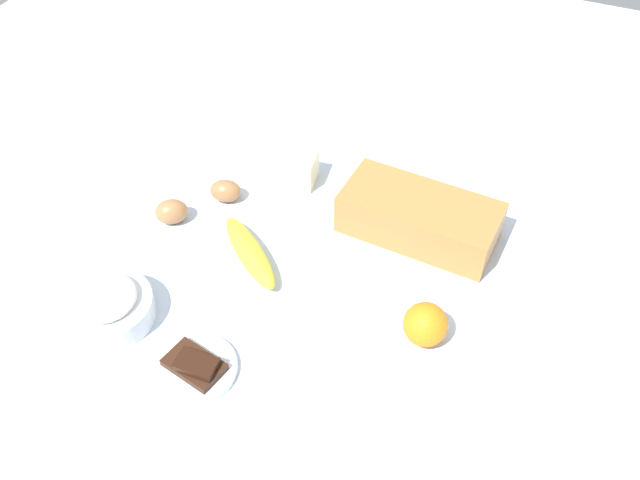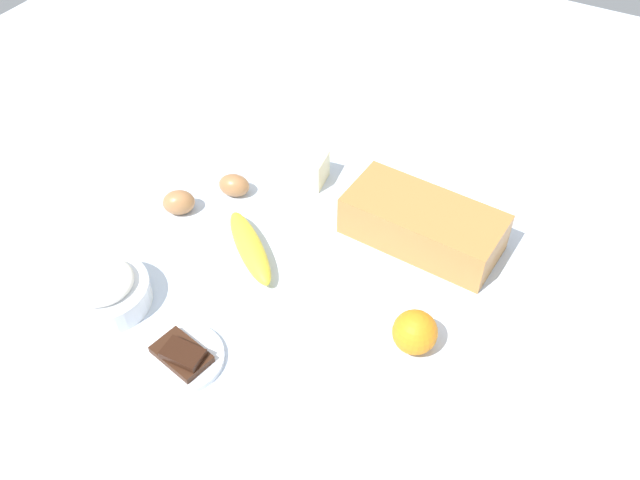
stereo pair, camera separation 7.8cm
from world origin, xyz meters
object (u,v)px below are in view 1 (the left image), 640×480
Objects in this scene: banana at (250,252)px; egg_beside_bowl at (171,212)px; loaf_pan at (419,217)px; chocolate_plate at (195,367)px; flour_bowl at (107,305)px; butter_block at (293,168)px; orange_fruit at (425,324)px; egg_near_butter at (226,191)px.

egg_beside_bowl is (-0.18, 0.03, 0.00)m from banana.
chocolate_plate is (-0.22, -0.42, -0.03)m from loaf_pan.
chocolate_plate is at bearing -10.19° from flour_bowl.
loaf_pan is 0.28m from butter_block.
banana is 2.11× the size of butter_block.
orange_fruit reaches higher than egg_beside_bowl.
egg_near_butter is (-0.09, -0.10, -0.01)m from butter_block.
butter_block is at bearing 143.23° from orange_fruit.
loaf_pan is at bearing 19.79° from egg_beside_bowl.
egg_beside_bowl reaches higher than banana.
egg_near_butter is at bearing 84.71° from flour_bowl.
orange_fruit is 0.55× the size of chocolate_plate.
banana is 0.17m from egg_near_butter.
egg_beside_bowl is 0.34m from chocolate_plate.
loaf_pan reaches higher than egg_near_butter.
flour_bowl reaches higher than banana.
butter_block is at bearing 97.02° from chocolate_plate.
banana is at bearing 173.26° from orange_fruit.
egg_near_butter is at bearing -167.18° from loaf_pan.
banana is at bearing 54.47° from flour_bowl.
loaf_pan is 4.76× the size of egg_near_butter.
chocolate_plate is at bearing -82.98° from butter_block.
egg_beside_bowl is (-0.16, -0.20, -0.01)m from butter_block.
egg_beside_bowl is (-0.03, 0.24, -0.01)m from flour_bowl.
loaf_pan is 0.56m from flour_bowl.
butter_block is at bearing 48.37° from egg_near_butter.
banana is at bearing -46.20° from egg_near_butter.
orange_fruit is at bearing -66.29° from loaf_pan.
loaf_pan is at bearing 9.54° from egg_near_butter.
flour_bowl is 0.51m from orange_fruit.
banana is at bearing -140.28° from loaf_pan.
orange_fruit is 1.18× the size of egg_near_butter.
orange_fruit is at bearing -6.74° from banana.
butter_block is at bearing 174.30° from loaf_pan.
chocolate_plate is (0.03, -0.24, -0.01)m from banana.
loaf_pan is 4.75× the size of egg_beside_bowl.
butter_block is (-0.02, 0.23, 0.01)m from banana.
loaf_pan is 0.46m from egg_beside_bowl.
flour_bowl is at bearing 169.81° from chocolate_plate.
butter_block is 1.49× the size of egg_beside_bowl.
egg_near_butter is at bearing 133.80° from banana.
orange_fruit reaches higher than flour_bowl.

